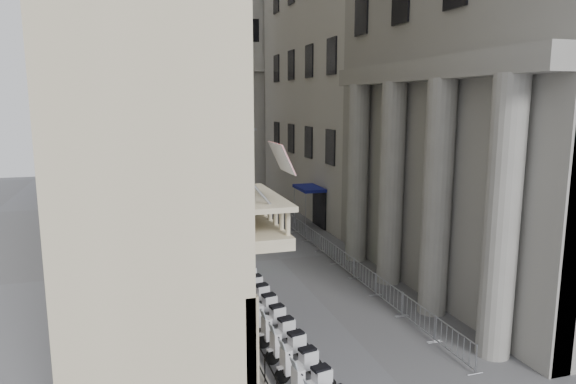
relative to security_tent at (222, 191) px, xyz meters
name	(u,v)px	position (x,y,z in m)	size (l,w,h in m)	color
far_building	(205,45)	(2.00, 20.96, 12.19)	(22.00, 10.00, 30.00)	#B3B0A9
iron_fence	(209,273)	(-2.30, -9.04, -2.81)	(0.30, 28.00, 1.40)	black
blue_awning	(309,227)	(6.15, -1.04, -2.81)	(1.60, 3.00, 3.00)	navy
scooter_2	(299,378)	(-0.98, -20.57, -2.81)	(0.56, 1.40, 1.50)	silver
scooter_3	(288,360)	(-0.98, -19.30, -2.81)	(0.56, 1.40, 1.50)	silver
scooter_4	(279,344)	(-0.98, -18.03, -2.81)	(0.56, 1.40, 1.50)	silver
scooter_5	(270,330)	(-0.98, -16.77, -2.81)	(0.56, 1.40, 1.50)	silver
scooter_6	(262,318)	(-0.98, -15.50, -2.81)	(0.56, 1.40, 1.50)	silver
scooter_7	(255,306)	(-0.98, -14.23, -2.81)	(0.56, 1.40, 1.50)	silver
scooter_8	(249,296)	(-0.98, -12.97, -2.81)	(0.56, 1.40, 1.50)	silver
scooter_9	(244,287)	(-0.98, -11.70, -2.81)	(0.56, 1.40, 1.50)	silver
scooter_10	(239,279)	(-0.98, -10.43, -2.81)	(0.56, 1.40, 1.50)	silver
scooter_11	(234,271)	(-0.98, -9.17, -2.81)	(0.56, 1.40, 1.50)	silver
scooter_12	(230,264)	(-0.98, -7.90, -2.81)	(0.56, 1.40, 1.50)	silver
scooter_13	(226,258)	(-0.98, -6.64, -2.81)	(0.56, 1.40, 1.50)	silver
scooter_14	(222,252)	(-0.98, -5.37, -2.81)	(0.56, 1.40, 1.50)	silver
scooter_15	(219,246)	(-0.98, -4.10, -2.81)	(0.56, 1.40, 1.50)	silver
barrier_0	(454,358)	(4.76, -20.87, -2.81)	(0.60, 2.40, 1.10)	#9A9CA1
barrier_1	(417,329)	(4.76, -18.37, -2.81)	(0.60, 2.40, 1.10)	#9A9CA1
barrier_2	(388,306)	(4.76, -15.87, -2.81)	(0.60, 2.40, 1.10)	#9A9CA1
barrier_3	(364,287)	(4.76, -13.37, -2.81)	(0.60, 2.40, 1.10)	#9A9CA1
barrier_4	(344,271)	(4.76, -10.87, -2.81)	(0.60, 2.40, 1.10)	#9A9CA1
barrier_5	(328,258)	(4.76, -8.37, -2.81)	(0.60, 2.40, 1.10)	#9A9CA1
barrier_6	(313,246)	(4.76, -5.87, -2.81)	(0.60, 2.40, 1.10)	#9A9CA1
barrier_7	(301,237)	(4.76, -3.37, -2.81)	(0.60, 2.40, 1.10)	#9A9CA1
barrier_8	(290,228)	(4.76, -0.87, -2.81)	(0.60, 2.40, 1.10)	#9A9CA1
security_tent	(222,191)	(0.00, 0.00, 0.00)	(4.14, 4.14, 3.37)	silver
street_lamp	(225,182)	(-0.91, -6.43, 1.66)	(2.39, 0.89, 7.56)	gray
info_kiosk	(212,258)	(-2.20, -9.65, -1.79)	(0.60, 0.99, 2.01)	black
pedestrian_a	(270,220)	(2.98, -1.84, -1.87)	(0.69, 0.45, 1.89)	black
pedestrian_b	(250,200)	(3.45, 6.48, -2.04)	(0.75, 0.58, 1.54)	black
pedestrian_c	(209,200)	(0.06, 7.21, -1.95)	(0.84, 0.55, 1.72)	black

